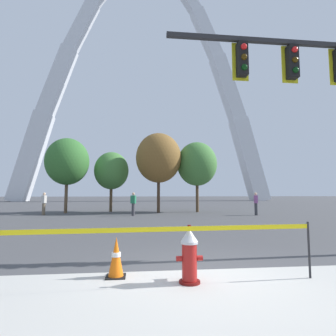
{
  "coord_description": "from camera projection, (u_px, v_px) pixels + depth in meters",
  "views": [
    {
      "loc": [
        -1.22,
        -5.23,
        1.55
      ],
      "look_at": [
        -0.1,
        5.0,
        2.5
      ],
      "focal_mm": 28.96,
      "sensor_mm": 36.0,
      "label": 1
    }
  ],
  "objects": [
    {
      "name": "tree_center_right",
      "position": [
        197.0,
        164.0,
        22.51
      ],
      "size": [
        3.3,
        3.3,
        5.78
      ],
      "color": "brown",
      "rests_on": "ground"
    },
    {
      "name": "caution_tape_barrier",
      "position": [
        168.0,
        244.0,
        4.55
      ],
      "size": [
        5.28,
        0.32,
        1.02
      ],
      "color": "#232326",
      "rests_on": "ground"
    },
    {
      "name": "pedestrian_walking_right",
      "position": [
        44.0,
        203.0,
        19.08
      ],
      "size": [
        0.39,
        0.37,
        1.59
      ],
      "color": "brown",
      "rests_on": "ground"
    },
    {
      "name": "traffic_cone_by_hydrant",
      "position": [
        116.0,
        258.0,
        5.0
      ],
      "size": [
        0.36,
        0.36,
        0.73
      ],
      "color": "black",
      "rests_on": "ground"
    },
    {
      "name": "fire_hydrant",
      "position": [
        189.0,
        256.0,
        4.69
      ],
      "size": [
        0.46,
        0.48,
        0.99
      ],
      "color": "#5E0F0D",
      "rests_on": "ground"
    },
    {
      "name": "tree_left_mid",
      "position": [
        111.0,
        171.0,
        22.77
      ],
      "size": [
        2.85,
        2.85,
        4.99
      ],
      "color": "brown",
      "rests_on": "ground"
    },
    {
      "name": "ground_plane",
      "position": [
        202.0,
        274.0,
        5.17
      ],
      "size": [
        240.0,
        240.0,
        0.0
      ],
      "primitive_type": "plane",
      "color": "#474749"
    },
    {
      "name": "monument_arch",
      "position": [
        145.0,
        90.0,
        55.27
      ],
      "size": [
        50.79,
        3.21,
        51.65
      ],
      "color": "silver",
      "rests_on": "ground"
    },
    {
      "name": "pedestrian_standing_center",
      "position": [
        133.0,
        204.0,
        18.6
      ],
      "size": [
        0.39,
        0.34,
        1.59
      ],
      "color": "#38383D",
      "rests_on": "ground"
    },
    {
      "name": "tree_center_left",
      "position": [
        159.0,
        158.0,
        21.87
      ],
      "size": [
        3.65,
        3.65,
        6.39
      ],
      "color": "#473323",
      "rests_on": "ground"
    },
    {
      "name": "tree_far_left",
      "position": [
        67.0,
        162.0,
        21.26
      ],
      "size": [
        3.35,
        3.35,
        5.86
      ],
      "color": "brown",
      "rests_on": "ground"
    },
    {
      "name": "pedestrian_walking_left",
      "position": [
        256.0,
        203.0,
        18.97
      ],
      "size": [
        0.25,
        0.37,
        1.59
      ],
      "color": "#38383D",
      "rests_on": "ground"
    }
  ]
}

